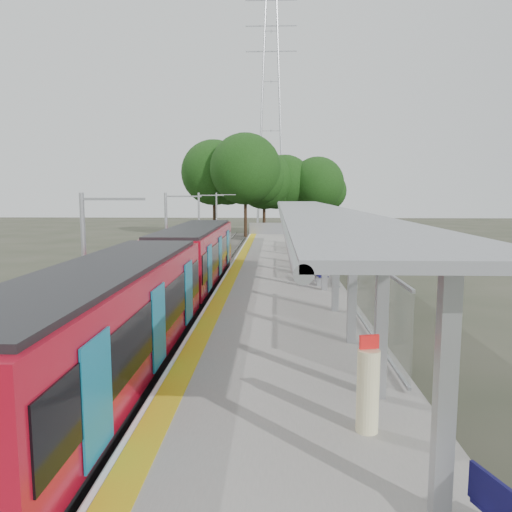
{
  "coord_description": "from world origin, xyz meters",
  "views": [
    {
      "loc": [
        -0.27,
        -8.42,
        5.39
      ],
      "look_at": [
        -1.19,
        15.93,
        2.3
      ],
      "focal_mm": 35.0,
      "sensor_mm": 36.0,
      "label": 1
    }
  ],
  "objects": [
    {
      "name": "canopy",
      "position": [
        1.61,
        16.19,
        4.2
      ],
      "size": [
        3.27,
        38.0,
        3.66
      ],
      "color": "#9EA0A5",
      "rests_on": "platform"
    },
    {
      "name": "trackbed",
      "position": [
        -4.5,
        20.0,
        0.12
      ],
      "size": [
        3.0,
        70.0,
        0.24
      ],
      "primitive_type": "cube",
      "color": "#59544C",
      "rests_on": "ground"
    },
    {
      "name": "ground",
      "position": [
        0.0,
        0.0,
        0.0
      ],
      "size": [
        200.0,
        200.0,
        0.0
      ],
      "primitive_type": "plane",
      "color": "#474438",
      "rests_on": "ground"
    },
    {
      "name": "info_pillar_far",
      "position": [
        1.97,
        19.26,
        1.71
      ],
      "size": [
        0.37,
        0.37,
        1.64
      ],
      "rotation": [
        0.0,
        0.0,
        0.11
      ],
      "color": "beige",
      "rests_on": "platform"
    },
    {
      "name": "catenary_masts",
      "position": [
        -6.22,
        19.0,
        2.91
      ],
      "size": [
        2.08,
        48.16,
        5.4
      ],
      "color": "#9EA0A5",
      "rests_on": "ground"
    },
    {
      "name": "bench_far",
      "position": [
        2.5,
        30.99,
        1.61
      ],
      "size": [
        0.95,
        1.77,
        1.16
      ],
      "rotation": [
        0.0,
        0.0,
        0.27
      ],
      "color": "#120F4C",
      "rests_on": "platform"
    },
    {
      "name": "bench_mid",
      "position": [
        1.85,
        15.6,
        1.55
      ],
      "size": [
        0.68,
        1.58,
        1.04
      ],
      "rotation": [
        0.0,
        0.0,
        0.14
      ],
      "color": "#120F4C",
      "rests_on": "platform"
    },
    {
      "name": "tree_cluster",
      "position": [
        -2.4,
        52.27,
        7.39
      ],
      "size": [
        19.95,
        11.99,
        12.24
      ],
      "color": "#382316",
      "rests_on": "ground"
    },
    {
      "name": "info_pillar_near",
      "position": [
        1.45,
        0.42,
        1.8
      ],
      "size": [
        0.41,
        0.41,
        1.84
      ],
      "rotation": [
        0.0,
        0.0,
        0.23
      ],
      "color": "beige",
      "rests_on": "platform"
    },
    {
      "name": "litter_bin",
      "position": [
        1.34,
        18.27,
        1.49
      ],
      "size": [
        0.5,
        0.5,
        0.98
      ],
      "primitive_type": "cylinder",
      "rotation": [
        0.0,
        0.0,
        -0.04
      ],
      "color": "#9EA0A5",
      "rests_on": "platform"
    },
    {
      "name": "tactile_strip",
      "position": [
        -2.55,
        20.0,
        1.01
      ],
      "size": [
        0.6,
        50.0,
        0.02
      ],
      "primitive_type": "cube",
      "color": "gold",
      "rests_on": "platform"
    },
    {
      "name": "train",
      "position": [
        -4.5,
        10.58,
        2.05
      ],
      "size": [
        2.74,
        27.6,
        3.62
      ],
      "color": "black",
      "rests_on": "ground"
    },
    {
      "name": "end_fence",
      "position": [
        0.0,
        44.95,
        1.6
      ],
      "size": [
        6.0,
        0.1,
        1.2
      ],
      "primitive_type": "cube",
      "color": "#9EA0A5",
      "rests_on": "platform"
    },
    {
      "name": "pylon",
      "position": [
        -1.0,
        73.0,
        19.0
      ],
      "size": [
        8.0,
        4.0,
        38.0
      ],
      "primitive_type": null,
      "color": "#9EA0A5",
      "rests_on": "ground"
    },
    {
      "name": "platform",
      "position": [
        0.0,
        20.0,
        0.5
      ],
      "size": [
        6.0,
        50.0,
        1.0
      ],
      "primitive_type": "cube",
      "color": "gray",
      "rests_on": "ground"
    }
  ]
}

